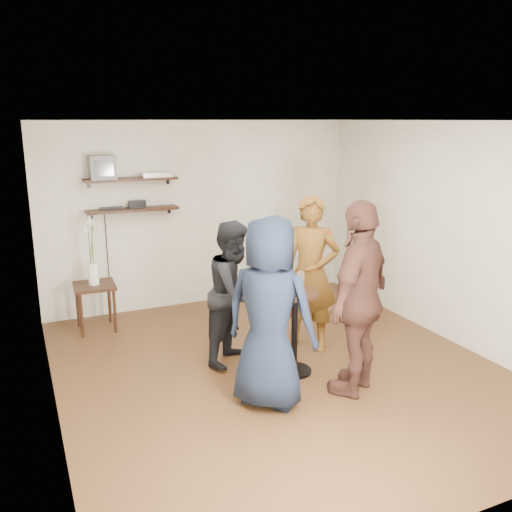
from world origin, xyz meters
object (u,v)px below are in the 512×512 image
Objects in this scene: radio at (137,204)px; person_navy at (270,313)px; crt_monitor at (102,167)px; drinks_table at (295,321)px; dvd_deck at (156,175)px; person_brown at (359,299)px; person_dark at (235,292)px; person_plaid at (311,274)px; side_table at (95,292)px.

radio is 0.12× the size of person_navy.
crt_monitor is 3.22m from drinks_table.
dvd_deck reaches higher than drinks_table.
person_brown is (1.85, -3.07, -1.07)m from crt_monitor.
radio is at bearing 67.16° from person_dark.
person_plaid is 0.93m from person_dark.
side_table is (-0.25, -0.38, -1.52)m from crt_monitor.
person_dark is (1.02, -1.94, -1.23)m from crt_monitor.
person_brown is at bearing -69.43° from dvd_deck.
crt_monitor is 2.52m from person_dark.
person_dark is (0.33, -1.94, -1.11)m from dvd_deck.
person_plaid is (0.48, 0.51, 0.32)m from drinks_table.
side_table is at bearing 129.41° from drinks_table.
dvd_deck is 2.91m from drinks_table.
person_dark is 1.01m from person_navy.
person_plaid is at bearing -87.61° from person_navy.
dvd_deck is at bearing 107.37° from drinks_table.
crt_monitor is at bearing 177.67° from person_plaid.
side_table is 3.44m from person_brown.
dvd_deck is 2.54m from person_plaid.
radio is at bearing 112.98° from drinks_table.
person_dark is at bearing -50.80° from side_table.
side_table is 0.33× the size of person_navy.
person_plaid reaches higher than side_table.
drinks_table is at bearing -50.59° from side_table.
person_brown is (-0.10, -1.10, 0.05)m from person_plaid.
person_brown reaches higher than person_dark.
drinks_table is at bearing -90.00° from person_navy.
crt_monitor is at bearing -91.49° from person_brown.
dvd_deck is 0.22× the size of person_navy.
person_brown reaches higher than drinks_table.
person_plaid is at bearing -45.27° from crt_monitor.
drinks_table is 0.50× the size of person_navy.
crt_monitor is at bearing 77.71° from person_dark.
crt_monitor reaches higher than person_dark.
dvd_deck is 0.22× the size of person_plaid.
drinks_table is at bearing -72.63° from dvd_deck.
side_table is at bearing -172.85° from person_plaid.
drinks_table is at bearing -59.29° from crt_monitor.
drinks_table is 0.77m from person_plaid.
radio is 0.24× the size of drinks_table.
drinks_table is 0.79m from person_brown.
dvd_deck is 0.25× the size of person_dark.
dvd_deck is 0.67× the size of side_table.
person_navy is at bearing -92.39° from person_plaid.
crt_monitor is at bearing 120.71° from drinks_table.
side_table is at bearing 89.17° from person_dark.
drinks_table is 0.73m from person_dark.
radio is 2.16m from person_dark.
crt_monitor is 0.36× the size of drinks_table.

